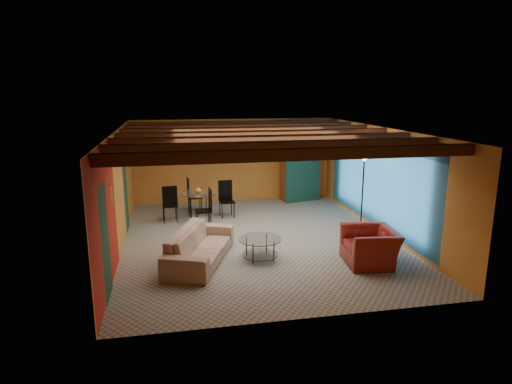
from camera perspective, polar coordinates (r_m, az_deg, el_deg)
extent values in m
cube|color=gray|center=(11.05, 0.20, -6.05)|extent=(6.50, 8.00, 0.01)
cube|color=silver|center=(10.49, 0.21, 8.03)|extent=(6.50, 8.00, 0.01)
cube|color=orange|center=(14.57, -2.92, 4.08)|extent=(6.50, 0.02, 2.70)
cube|color=#A71F12|center=(10.55, -17.36, 0.04)|extent=(0.02, 8.00, 2.70)
cube|color=teal|center=(11.76, 15.93, 1.43)|extent=(0.02, 8.00, 2.70)
imported|color=#987762|center=(9.63, -7.22, -6.87)|extent=(1.75, 2.60, 0.71)
imported|color=maroon|center=(9.74, 14.47, -6.80)|extent=(1.14, 1.27, 0.76)
cube|color=brown|center=(14.80, 5.74, 3.10)|extent=(1.33, 0.87, 2.15)
cube|color=black|center=(14.38, -6.47, 5.11)|extent=(1.05, 0.03, 0.65)
imported|color=#26661E|center=(14.63, 5.85, 8.13)|extent=(0.44, 0.39, 0.45)
imported|color=orange|center=(12.51, -7.48, 1.63)|extent=(0.19, 0.19, 0.19)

